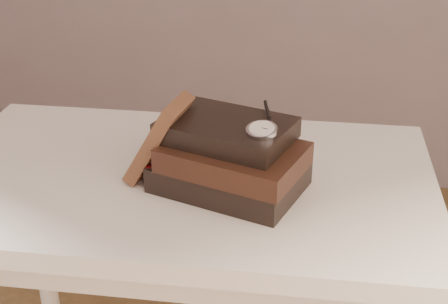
# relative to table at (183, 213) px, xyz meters

# --- Properties ---
(table) EXTENTS (1.00, 0.60, 0.75)m
(table) POSITION_rel_table_xyz_m (0.00, 0.00, 0.00)
(table) COLOR white
(table) RESTS_ON ground
(book_stack) EXTENTS (0.31, 0.27, 0.13)m
(book_stack) POSITION_rel_table_xyz_m (0.10, -0.04, 0.15)
(book_stack) COLOR black
(book_stack) RESTS_ON table
(journal) EXTENTS (0.13, 0.13, 0.17)m
(journal) POSITION_rel_table_xyz_m (-0.04, -0.02, 0.18)
(journal) COLOR #412619
(journal) RESTS_ON table
(pocket_watch) EXTENTS (0.07, 0.16, 0.02)m
(pocket_watch) POSITION_rel_table_xyz_m (0.16, -0.08, 0.23)
(pocket_watch) COLOR silver
(pocket_watch) RESTS_ON book_stack
(eyeglasses) EXTENTS (0.15, 0.16, 0.05)m
(eyeglasses) POSITION_rel_table_xyz_m (0.04, 0.07, 0.17)
(eyeglasses) COLOR silver
(eyeglasses) RESTS_ON book_stack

